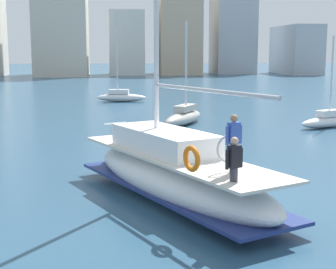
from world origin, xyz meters
name	(u,v)px	position (x,y,z in m)	size (l,w,h in m)	color
ground_plane	(202,200)	(0.00, 0.00, 0.00)	(400.00, 400.00, 0.00)	#284C66
main_sailboat	(174,172)	(-0.88, 0.18, 0.91)	(6.13, 9.74, 13.25)	white
moored_sloop_near	(121,96)	(-1.53, 33.26, 0.55)	(4.84, 1.91, 8.24)	white
moored_sloop_far	(326,120)	(10.69, 14.75, 0.47)	(4.25, 2.74, 5.66)	white
moored_catamaran	(184,116)	(2.03, 17.12, 0.55)	(3.78, 5.21, 6.64)	#B7B2A8
waterfront_buildings	(91,29)	(-5.54, 92.79, 9.24)	(85.60, 21.94, 26.64)	silver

